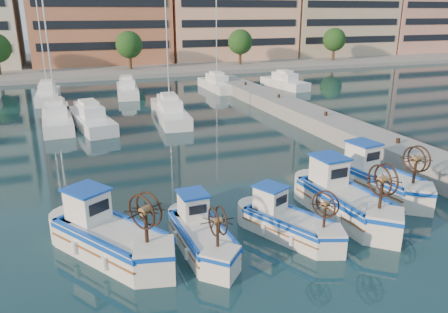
# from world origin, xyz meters

# --- Properties ---
(ground) EXTENTS (300.00, 300.00, 0.00)m
(ground) POSITION_xyz_m (0.00, 0.00, 0.00)
(ground) COLOR #1A4145
(ground) RESTS_ON ground
(quay) EXTENTS (3.00, 60.00, 1.20)m
(quay) POSITION_xyz_m (13.00, 8.00, 0.60)
(quay) COLOR gray
(quay) RESTS_ON ground
(yacht_marina) EXTENTS (41.25, 21.63, 11.50)m
(yacht_marina) POSITION_xyz_m (-3.54, 27.86, 0.53)
(yacht_marina) COLOR white
(yacht_marina) RESTS_ON ground
(fishing_boat_a) EXTENTS (4.27, 5.09, 3.11)m
(fishing_boat_a) POSITION_xyz_m (-4.99, 0.95, 0.86)
(fishing_boat_a) COLOR silver
(fishing_boat_a) RESTS_ON ground
(fishing_boat_b) EXTENTS (1.81, 4.13, 2.56)m
(fishing_boat_b) POSITION_xyz_m (-1.57, 0.14, 0.70)
(fishing_boat_b) COLOR silver
(fishing_boat_b) RESTS_ON ground
(fishing_boat_c) EXTENTS (3.10, 4.14, 2.50)m
(fishing_boat_c) POSITION_xyz_m (2.10, -0.09, 0.69)
(fishing_boat_c) COLOR silver
(fishing_boat_c) RESTS_ON ground
(fishing_boat_d) EXTENTS (2.42, 5.19, 3.19)m
(fishing_boat_d) POSITION_xyz_m (5.39, 0.71, 0.88)
(fishing_boat_d) COLOR silver
(fishing_boat_d) RESTS_ON ground
(fishing_boat_e) EXTENTS (2.66, 5.04, 3.07)m
(fishing_boat_e) POSITION_xyz_m (8.63, 2.40, 0.85)
(fishing_boat_e) COLOR silver
(fishing_boat_e) RESTS_ON ground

